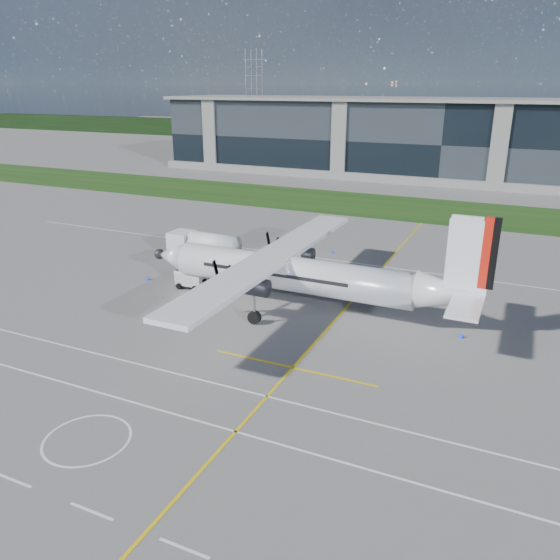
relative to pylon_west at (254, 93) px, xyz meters
The scene contains 15 objects.
ground 136.84m from the pylon_west, 53.97° to the right, with size 400.00×400.00×0.00m, color #585553.
grass_strip 130.49m from the pylon_west, 51.89° to the right, with size 400.00×18.00×0.04m, color #15390F.
terminal_building 106.57m from the pylon_west, 41.19° to the right, with size 120.00×20.00×15.00m, color black.
tree_line 81.51m from the pylon_west, ahead, with size 400.00×6.00×6.00m, color black.
pylon_west is the anchor object (origin of this frame).
yellow_taxiway_centerline 163.44m from the pylon_west, 59.34° to the right, with size 0.20×70.00×0.01m, color yellow.
white_lane_line 183.09m from the pylon_west, 64.00° to the right, with size 90.00×0.15×0.01m, color white.
turboprop_aircraft 166.39m from the pylon_west, 61.39° to the right, with size 30.14×31.26×9.38m, color white, non-canonical shape.
fuel_tanker_truck 153.05m from the pylon_west, 65.07° to the right, with size 8.62×2.80×3.23m, color silver, non-canonical shape.
baggage_tug 161.49m from the pylon_west, 64.96° to the right, with size 2.92×1.75×1.75m, color white, non-canonical shape.
ground_crew_person 160.06m from the pylon_west, 64.90° to the right, with size 0.83×0.59×2.04m, color #F25907.
safety_cone_nose_stbd 158.15m from the pylon_west, 65.70° to the right, with size 0.36×0.36×0.50m, color #0E44F7.
safety_cone_stbdwing 151.18m from the pylon_west, 59.44° to the right, with size 0.36×0.36×0.50m, color #0E44F7.
safety_cone_tail 173.90m from the pylon_west, 57.61° to the right, with size 0.36×0.36×0.50m, color #0E44F7.
safety_cone_fwd 159.42m from the pylon_west, 66.63° to the right, with size 0.36×0.36×0.50m, color #0E44F7.
Camera 1 is at (15.97, -36.30, 18.24)m, focal length 35.00 mm.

